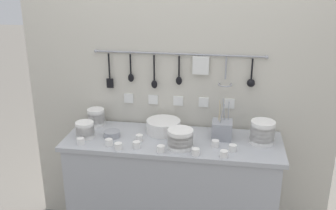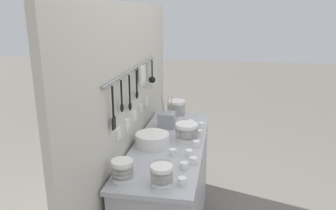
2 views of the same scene
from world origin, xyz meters
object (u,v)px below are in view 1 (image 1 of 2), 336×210
cutlery_caddy (222,130)px  cup_by_caddy (215,143)px  bowl_stack_back_corner (180,139)px  cup_beside_plates (81,141)px  plate_stack (163,126)px  cup_centre (109,142)px  cup_mid_row (139,138)px  steel_mixing_bowl (112,134)px  cup_front_right (161,149)px  bowl_stack_tall_left (262,132)px  bowl_stack_wide_centre (85,130)px  cup_back_right (136,145)px  cup_front_left (224,154)px  bowl_stack_short_front (96,117)px  cup_edge_near (118,146)px  cup_back_left (196,152)px  cup_edge_far (233,148)px

cutlery_caddy → cup_by_caddy: (-0.04, -0.14, -0.04)m
bowl_stack_back_corner → cup_beside_plates: size_ratio=3.33×
plate_stack → cup_centre: (-0.32, -0.27, -0.02)m
cutlery_caddy → cup_mid_row: bearing=-165.8°
steel_mixing_bowl → cup_front_right: 0.41m
bowl_stack_tall_left → cup_by_caddy: size_ratio=3.20×
bowl_stack_wide_centre → cup_back_right: 0.40m
cup_beside_plates → cup_front_left: bearing=-2.1°
bowl_stack_wide_centre → bowl_stack_short_front: size_ratio=1.00×
cup_front_left → cup_mid_row: bearing=165.6°
bowl_stack_back_corner → cup_by_caddy: (0.22, 0.05, -0.04)m
bowl_stack_back_corner → cup_edge_near: 0.40m
plate_stack → cup_front_right: plate_stack is taller
bowl_stack_short_front → cup_beside_plates: bearing=-88.8°
bowl_stack_short_front → plate_stack: bowl_stack_short_front is taller
cup_edge_near → cup_back_right: bearing=19.4°
bowl_stack_tall_left → cup_back_left: 0.49m
bowl_stack_wide_centre → cup_edge_far: (1.00, -0.05, -0.03)m
bowl_stack_back_corner → bowl_stack_wide_centre: size_ratio=1.34×
cup_centre → cup_edge_far: (0.80, 0.04, 0.00)m
steel_mixing_bowl → cup_centre: same height
bowl_stack_tall_left → cup_back_right: bowl_stack_tall_left is taller
cup_mid_row → bowl_stack_wide_centre: bearing=179.9°
bowl_stack_tall_left → cup_back_left: size_ratio=3.20×
cup_back_right → cup_edge_far: (0.61, 0.05, 0.00)m
bowl_stack_wide_centre → cup_back_left: bowl_stack_wide_centre is taller
bowl_stack_tall_left → cup_beside_plates: 1.20m
cup_by_caddy → cup_centre: bearing=-172.3°
bowl_stack_tall_left → cutlery_caddy: cutlery_caddy is taller
plate_stack → cup_back_right: 0.30m
steel_mixing_bowl → cup_back_left: bearing=-16.7°
bowl_stack_wide_centre → cup_edge_near: bowl_stack_wide_centre is taller
bowl_stack_wide_centre → cup_mid_row: (0.38, -0.00, -0.03)m
cup_beside_plates → cup_front_left: (0.94, -0.03, 0.00)m
steel_mixing_bowl → cup_edge_far: bearing=-6.0°
cup_by_caddy → cup_edge_far: same height
plate_stack → cup_back_left: 0.41m
bowl_stack_wide_centre → cutlery_caddy: (0.92, 0.14, 0.01)m
bowl_stack_short_front → cup_mid_row: (0.38, -0.23, -0.04)m
bowl_stack_short_front → cup_mid_row: 0.44m
bowl_stack_back_corner → bowl_stack_short_front: (-0.66, 0.28, -0.00)m
cup_front_left → bowl_stack_wide_centre: bearing=171.2°
bowl_stack_short_front → cup_mid_row: bearing=-30.9°
bowl_stack_tall_left → cup_mid_row: size_ratio=3.20×
plate_stack → cup_back_left: bearing=-50.5°
cup_centre → cup_beside_plates: size_ratio=1.00×
plate_stack → cup_front_left: bearing=-36.0°
bowl_stack_wide_centre → bowl_stack_back_corner: bearing=-4.9°
bowl_stack_wide_centre → bowl_stack_tall_left: (1.19, 0.10, 0.02)m
cup_centre → cup_beside_plates: same height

